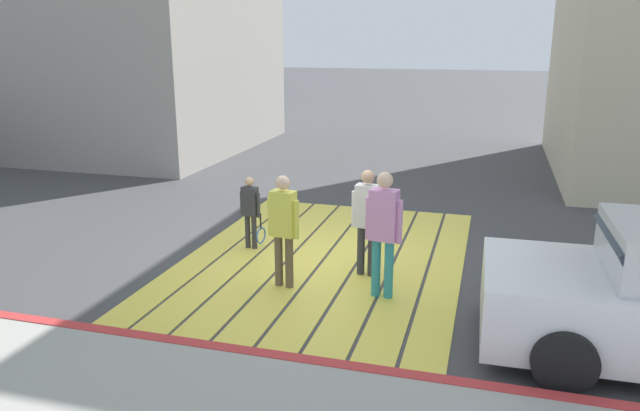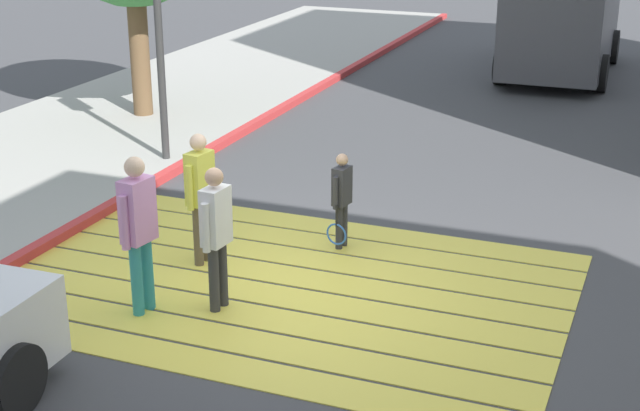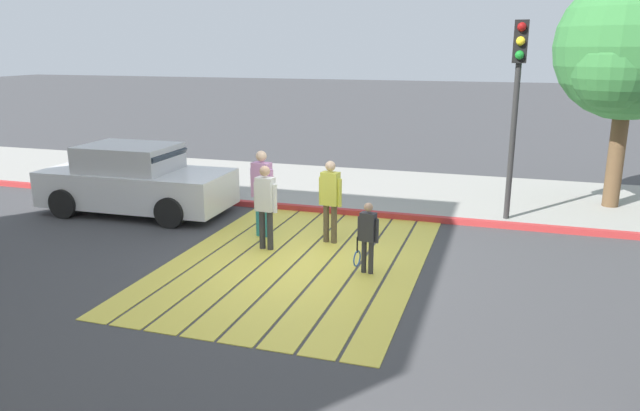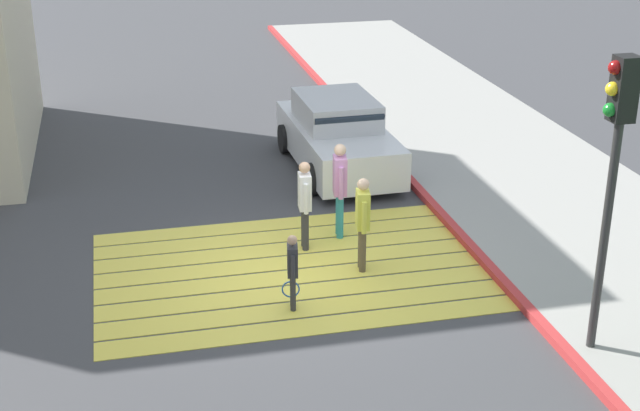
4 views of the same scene
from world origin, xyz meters
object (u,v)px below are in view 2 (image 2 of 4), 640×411
object	(u,v)px
pedestrian_adult_trailing	(138,224)
pedestrian_adult_lead	(200,189)
pedestrian_child_with_racket	(342,196)
pedestrian_adult_side	(216,229)
van_down_street	(563,18)

from	to	relation	value
pedestrian_adult_trailing	pedestrian_adult_lead	bearing A→B (deg)	91.18
pedestrian_adult_trailing	pedestrian_child_with_racket	world-z (taller)	pedestrian_adult_trailing
pedestrian_adult_side	van_down_street	bearing A→B (deg)	82.97
van_down_street	pedestrian_adult_trailing	xyz separation A→B (m)	(-2.41, -14.09, -0.25)
pedestrian_adult_lead	pedestrian_child_with_racket	xyz separation A→B (m)	(1.39, 1.06, -0.26)
van_down_street	pedestrian_child_with_racket	world-z (taller)	van_down_street
pedestrian_adult_lead	van_down_street	bearing A→B (deg)	79.12
pedestrian_adult_lead	pedestrian_adult_trailing	xyz separation A→B (m)	(0.03, -1.40, 0.08)
van_down_street	pedestrian_adult_lead	world-z (taller)	van_down_street
pedestrian_adult_lead	pedestrian_adult_trailing	world-z (taller)	pedestrian_adult_trailing
pedestrian_adult_side	pedestrian_child_with_racket	size ratio (longest dim) A/B	1.30
pedestrian_adult_side	pedestrian_child_with_racket	bearing A→B (deg)	72.90
van_down_street	pedestrian_adult_trailing	size ratio (longest dim) A/B	2.98
van_down_street	pedestrian_adult_side	distance (m)	13.83
pedestrian_child_with_racket	pedestrian_adult_lead	bearing A→B (deg)	-142.65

